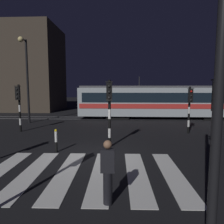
{
  "coord_description": "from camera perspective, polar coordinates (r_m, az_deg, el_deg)",
  "views": [
    {
      "loc": [
        1.32,
        -9.23,
        3.02
      ],
      "look_at": [
        0.69,
        4.96,
        1.4
      ],
      "focal_mm": 33.55,
      "sensor_mm": 36.0,
      "label": 1
    }
  ],
  "objects": [
    {
      "name": "tram",
      "position": [
        21.26,
        14.16,
        2.89
      ],
      "size": [
        17.0,
        2.58,
        4.15
      ],
      "color": "#B2BCC1",
      "rests_on": "ground"
    },
    {
      "name": "traffic_light_corner_near_right",
      "position": [
        7.15,
        26.38,
        -0.52
      ],
      "size": [
        0.36,
        0.42,
        3.38
      ],
      "color": "black",
      "rests_on": "ground"
    },
    {
      "name": "traffic_light_corner_far_right",
      "position": [
        14.68,
        20.44,
        2.36
      ],
      "size": [
        0.36,
        0.42,
        3.13
      ],
      "color": "black",
      "rests_on": "ground"
    },
    {
      "name": "bollard_island_edge",
      "position": [
        10.29,
        -15.0,
        -7.56
      ],
      "size": [
        0.12,
        0.12,
        1.11
      ],
      "color": "black",
      "rests_on": "ground"
    },
    {
      "name": "crosswalk_zebra",
      "position": [
        7.83,
        -7.65,
        -16.15
      ],
      "size": [
        7.05,
        4.54,
        0.02
      ],
      "color": "silver",
      "rests_on": "ground"
    },
    {
      "name": "street_lamp_trackside_left",
      "position": [
        19.35,
        -22.44,
        10.47
      ],
      "size": [
        0.44,
        1.21,
        7.12
      ],
      "color": "black",
      "rests_on": "ground"
    },
    {
      "name": "pedestrian_waiting_at_kerb",
      "position": [
        5.59,
        -1.17,
        -16.02
      ],
      "size": [
        0.36,
        0.24,
        1.71
      ],
      "color": "black",
      "rests_on": "ground"
    },
    {
      "name": "rail_far",
      "position": [
        21.76,
        -0.96,
        -1.43
      ],
      "size": [
        80.0,
        0.12,
        0.03
      ],
      "primitive_type": "cube",
      "color": "#59595E",
      "rests_on": "ground"
    },
    {
      "name": "traffic_light_corner_far_left",
      "position": [
        15.68,
        -24.09,
        2.79
      ],
      "size": [
        0.36,
        0.42,
        3.27
      ],
      "color": "black",
      "rests_on": "ground"
    },
    {
      "name": "traffic_light_median_centre",
      "position": [
        10.46,
        -0.72,
        2.37
      ],
      "size": [
        0.36,
        0.42,
        3.43
      ],
      "color": "black",
      "rests_on": "ground"
    },
    {
      "name": "ground_plane",
      "position": [
        9.8,
        -5.42,
        -11.47
      ],
      "size": [
        120.0,
        120.0,
        0.0
      ],
      "primitive_type": "plane",
      "color": "black"
    },
    {
      "name": "rail_near",
      "position": [
        20.34,
        -1.2,
        -1.99
      ],
      "size": [
        80.0,
        0.12,
        0.03
      ],
      "primitive_type": "cube",
      "color": "#59595E",
      "rests_on": "ground"
    }
  ]
}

